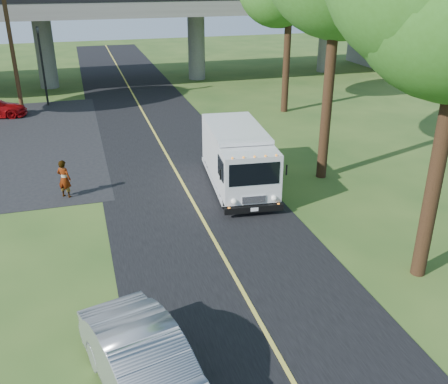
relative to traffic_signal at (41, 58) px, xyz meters
name	(u,v)px	position (x,y,z in m)	size (l,w,h in m)	color
ground	(262,326)	(6.00, -26.00, -3.20)	(120.00, 120.00, 0.00)	#2C4D1B
road	(182,183)	(6.00, -16.00, -3.19)	(7.00, 90.00, 0.02)	black
lane_line	(182,183)	(6.00, -16.00, -3.17)	(0.12, 90.00, 0.01)	gold
overpass	(122,25)	(6.00, 6.00, 1.36)	(54.00, 10.00, 7.30)	slate
traffic_signal	(41,58)	(0.00, 0.00, 0.00)	(0.18, 0.22, 5.20)	black
utility_pole	(11,41)	(-1.50, -2.00, 1.40)	(1.60, 0.26, 9.00)	#472D19
step_van	(238,157)	(8.21, -17.04, -1.82)	(2.81, 6.25, 2.54)	silver
silver_sedan	(147,370)	(2.80, -27.55, -2.42)	(1.66, 4.76, 1.57)	gray
pedestrian	(64,179)	(1.12, -16.06, -2.39)	(0.59, 0.39, 1.61)	gray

